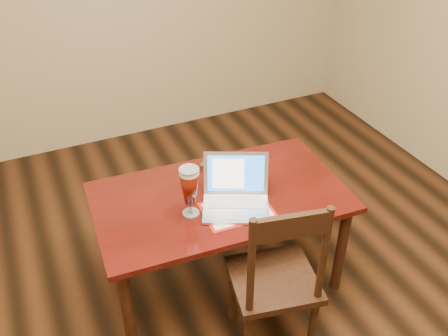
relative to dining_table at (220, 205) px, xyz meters
name	(u,v)px	position (x,y,z in m)	size (l,w,h in m)	color
room_shell	(247,40)	(-0.09, -0.46, 1.15)	(4.51, 5.01, 2.71)	tan
dining_table	(220,205)	(0.00, 0.00, 0.00)	(1.48, 0.89, 0.97)	#520D0A
dining_chair	(276,280)	(0.07, -0.54, -0.12)	(0.51, 0.50, 1.04)	#301C0D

